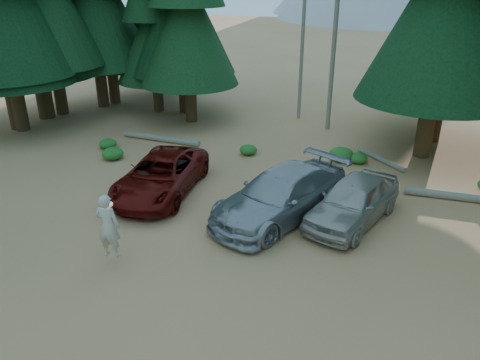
% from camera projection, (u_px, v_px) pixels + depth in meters
% --- Properties ---
extents(ground, '(160.00, 160.00, 0.00)m').
position_uv_depth(ground, '(205.00, 269.00, 13.58)').
color(ground, '#AA7A48').
rests_on(ground, ground).
extents(forest_belt_north, '(36.00, 7.00, 22.00)m').
position_uv_depth(forest_belt_north, '(315.00, 125.00, 26.41)').
color(forest_belt_north, black).
rests_on(forest_belt_north, ground).
extents(snag_front, '(0.24, 0.24, 12.00)m').
position_uv_depth(snag_front, '(336.00, 14.00, 23.28)').
color(snag_front, '#71685A').
rests_on(snag_front, ground).
extents(snag_back, '(0.20, 0.20, 10.00)m').
position_uv_depth(snag_back, '(303.00, 30.00, 25.61)').
color(snag_back, '#71685A').
rests_on(snag_back, ground).
extents(red_pickup, '(3.10, 5.62, 1.49)m').
position_uv_depth(red_pickup, '(161.00, 175.00, 18.01)').
color(red_pickup, '#5E0B08').
rests_on(red_pickup, ground).
extents(silver_minivan_center, '(4.49, 6.25, 1.68)m').
position_uv_depth(silver_minivan_center, '(281.00, 195.00, 16.18)').
color(silver_minivan_center, '#A2A4AA').
rests_on(silver_minivan_center, ground).
extents(silver_minivan_right, '(3.14, 4.96, 1.57)m').
position_uv_depth(silver_minivan_right, '(353.00, 201.00, 15.91)').
color(silver_minivan_right, '#B1AA9D').
rests_on(silver_minivan_right, ground).
extents(frisbee_player, '(0.78, 0.56, 1.99)m').
position_uv_depth(frisbee_player, '(108.00, 226.00, 13.31)').
color(frisbee_player, beige).
rests_on(frisbee_player, ground).
extents(log_left, '(4.28, 0.40, 0.30)m').
position_uv_depth(log_left, '(161.00, 139.00, 23.75)').
color(log_left, '#71685A').
rests_on(log_left, ground).
extents(log_mid, '(2.33, 2.17, 0.24)m').
position_uv_depth(log_mid, '(381.00, 159.00, 21.22)').
color(log_mid, '#71685A').
rests_on(log_mid, ground).
extents(log_right, '(5.01, 0.60, 0.32)m').
position_uv_depth(log_right, '(474.00, 198.00, 17.49)').
color(log_right, '#71685A').
rests_on(log_right, ground).
extents(shrub_far_left, '(0.98, 0.98, 0.54)m').
position_uv_depth(shrub_far_left, '(113.00, 154.00, 21.48)').
color(shrub_far_left, '#1C5B1B').
rests_on(shrub_far_left, ground).
extents(shrub_left, '(0.83, 0.83, 0.46)m').
position_uv_depth(shrub_left, '(248.00, 150.00, 22.06)').
color(shrub_left, '#1C5B1B').
rests_on(shrub_left, ground).
extents(shrub_center_left, '(0.96, 0.96, 0.53)m').
position_uv_depth(shrub_center_left, '(299.00, 172.00, 19.54)').
color(shrub_center_left, '#1C5B1B').
rests_on(shrub_center_left, ground).
extents(shrub_center_right, '(0.83, 0.83, 0.45)m').
position_uv_depth(shrub_center_right, '(358.00, 158.00, 21.06)').
color(shrub_center_right, '#1C5B1B').
rests_on(shrub_center_right, ground).
extents(shrub_right, '(1.12, 1.12, 0.62)m').
position_uv_depth(shrub_right, '(341.00, 154.00, 21.27)').
color(shrub_right, '#1C5B1B').
rests_on(shrub_right, ground).
extents(shrub_edge_west, '(0.85, 0.85, 0.47)m').
position_uv_depth(shrub_edge_west, '(108.00, 144.00, 22.81)').
color(shrub_edge_west, '#1C5B1B').
rests_on(shrub_edge_west, ground).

